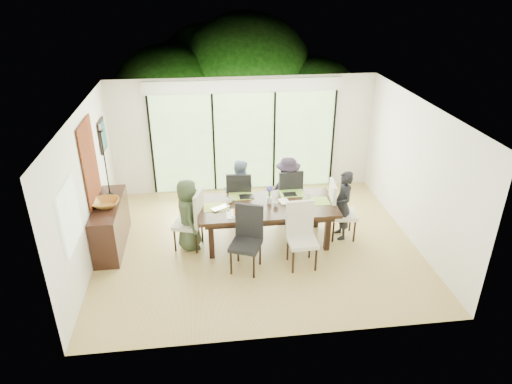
{
  "coord_description": "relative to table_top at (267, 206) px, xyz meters",
  "views": [
    {
      "loc": [
        -0.95,
        -7.42,
        4.81
      ],
      "look_at": [
        0.0,
        0.25,
        1.0
      ],
      "focal_mm": 32.0,
      "sensor_mm": 36.0,
      "label": 1
    }
  ],
  "objects": [
    {
      "name": "ceiling",
      "position": [
        -0.19,
        -0.08,
        1.93
      ],
      "size": [
        6.0,
        5.0,
        0.01
      ],
      "primitive_type": "cube",
      "color": "white",
      "rests_on": "wall_back"
    },
    {
      "name": "table_leg_fr",
      "position": [
        1.08,
        -0.43,
        -0.4
      ],
      "size": [
        0.1,
        0.1,
        0.74
      ],
      "primitive_type": "cube",
      "color": "black",
      "rests_on": "floor"
    },
    {
      "name": "candlestick_shaft",
      "position": [
        -2.95,
        0.56,
        0.79
      ],
      "size": [
        0.02,
        0.02,
        1.26
      ],
      "primitive_type": "cylinder",
      "color": "black",
      "rests_on": "sideboard"
    },
    {
      "name": "foliage_mid",
      "position": [
        0.21,
        5.72,
        1.02
      ],
      "size": [
        4.0,
        4.0,
        4.0
      ],
      "primitive_type": "sphere",
      "color": "#14380F",
      "rests_on": "ground"
    },
    {
      "name": "chair_right_end",
      "position": [
        1.5,
        0.0,
        -0.18
      ],
      "size": [
        0.55,
        0.55,
        1.19
      ],
      "primitive_type": null,
      "rotation": [
        0.0,
        0.0,
        1.46
      ],
      "color": "white",
      "rests_on": "floor"
    },
    {
      "name": "floor",
      "position": [
        -0.19,
        -0.08,
        -0.78
      ],
      "size": [
        6.0,
        5.0,
        0.01
      ],
      "primitive_type": "cube",
      "color": "olive",
      "rests_on": "ground"
    },
    {
      "name": "art_frame",
      "position": [
        -3.16,
        1.62,
        0.97
      ],
      "size": [
        0.03,
        0.55,
        0.65
      ],
      "primitive_type": "cube",
      "color": "black",
      "rests_on": "wall_left"
    },
    {
      "name": "vase",
      "position": [
        0.05,
        0.05,
        0.1
      ],
      "size": [
        0.09,
        0.09,
        0.13
      ],
      "primitive_type": "cylinder",
      "color": "silver",
      "rests_on": "table_top"
    },
    {
      "name": "sideboard",
      "position": [
        -2.95,
        0.21,
        -0.32
      ],
      "size": [
        0.45,
        1.62,
        0.91
      ],
      "primitive_type": "cube",
      "color": "black",
      "rests_on": "floor"
    },
    {
      "name": "deck",
      "position": [
        -0.19,
        3.32,
        -0.83
      ],
      "size": [
        6.0,
        1.8,
        0.1
      ],
      "primitive_type": "cube",
      "color": "brown",
      "rests_on": "ground"
    },
    {
      "name": "table_leg_br",
      "position": [
        1.08,
        0.43,
        -0.4
      ],
      "size": [
        0.1,
        0.1,
        0.74
      ],
      "primitive_type": "cube",
      "color": "black",
      "rests_on": "floor"
    },
    {
      "name": "wall_left",
      "position": [
        -3.2,
        -0.08,
        0.57
      ],
      "size": [
        0.02,
        5.0,
        2.7
      ],
      "primitive_type": "cube",
      "color": "beige",
      "rests_on": "floor"
    },
    {
      "name": "foliage_right",
      "position": [
        2.01,
        4.92,
        0.48
      ],
      "size": [
        2.8,
        2.8,
        2.8
      ],
      "primitive_type": "sphere",
      "color": "#14380F",
      "rests_on": "ground"
    },
    {
      "name": "mullion_c",
      "position": [
        0.51,
        2.38,
        0.42
      ],
      "size": [
        0.05,
        0.04,
        2.3
      ],
      "primitive_type": "cube",
      "color": "black",
      "rests_on": "wall_back"
    },
    {
      "name": "cup_c",
      "position": [
        0.8,
        0.1,
        0.08
      ],
      "size": [
        0.19,
        0.19,
        0.1
      ],
      "primitive_type": "imported",
      "rotation": [
        0.0,
        0.0,
        3.72
      ],
      "color": "white",
      "rests_on": "table_top"
    },
    {
      "name": "papers",
      "position": [
        0.7,
        -0.05,
        0.03
      ],
      "size": [
        0.32,
        0.24,
        0.0
      ],
      "primitive_type": "cube",
      "color": "white",
      "rests_on": "table_top"
    },
    {
      "name": "candlestick_base",
      "position": [
        -2.95,
        0.56,
        0.15
      ],
      "size": [
        0.1,
        0.1,
        0.04
      ],
      "primitive_type": "cylinder",
      "color": "black",
      "rests_on": "sideboard"
    },
    {
      "name": "candle",
      "position": [
        -2.95,
        0.56,
        1.48
      ],
      "size": [
        0.04,
        0.04,
        0.1
      ],
      "primitive_type": "cylinder",
      "color": "silver",
      "rests_on": "sideboard"
    },
    {
      "name": "table_leg_fl",
      "position": [
        -1.08,
        -0.43,
        -0.4
      ],
      "size": [
        0.1,
        0.1,
        0.74
      ],
      "primitive_type": "cube",
      "color": "black",
      "rests_on": "floor"
    },
    {
      "name": "blinds_header",
      "position": [
        -0.19,
        2.38,
        1.72
      ],
      "size": [
        4.4,
        0.06,
        0.28
      ],
      "primitive_type": "cube",
      "color": "white",
      "rests_on": "wall_back"
    },
    {
      "name": "chair_far_left",
      "position": [
        -0.45,
        0.85,
        -0.18
      ],
      "size": [
        0.55,
        0.55,
        1.19
      ],
      "primitive_type": null,
      "rotation": [
        0.0,
        0.0,
        3.02
      ],
      "color": "black",
      "rests_on": "floor"
    },
    {
      "name": "hyacinth_stems",
      "position": [
        0.05,
        0.05,
        0.23
      ],
      "size": [
        0.04,
        0.04,
        0.17
      ],
      "primitive_type": "cylinder",
      "color": "#337226",
      "rests_on": "table_top"
    },
    {
      "name": "hyacinth_blooms",
      "position": [
        0.05,
        0.05,
        0.33
      ],
      "size": [
        0.12,
        0.12,
        0.12
      ],
      "primitive_type": "sphere",
      "color": "#4E49B6",
      "rests_on": "table_top"
    },
    {
      "name": "side_window",
      "position": [
        -3.16,
        -1.28,
        0.72
      ],
      "size": [
        0.02,
        0.9,
        1.0
      ],
      "primitive_type": "cube",
      "color": "#8CAD7F",
      "rests_on": "wall_left"
    },
    {
      "name": "rail_top",
      "position": [
        -0.19,
        4.12,
        -0.23
      ],
      "size": [
        6.0,
        0.08,
        0.06
      ],
      "primitive_type": "cube",
      "color": "brown",
      "rests_on": "deck"
    },
    {
      "name": "mullion_d",
      "position": [
        1.91,
        2.38,
        0.42
      ],
      "size": [
        0.05,
        0.04,
        2.3
      ],
      "primitive_type": "cube",
      "color": "black",
      "rests_on": "wall_back"
    },
    {
      "name": "book",
      "position": [
        0.25,
        0.05,
        0.04
      ],
      "size": [
        0.23,
        0.28,
        0.02
      ],
      "primitive_type": "imported",
      "rotation": [
        0.0,
        0.0,
        0.23
      ],
      "color": "white",
      "rests_on": "table_top"
    },
    {
      "name": "laptop",
      "position": [
        -0.85,
        -0.1,
        0.05
      ],
      "size": [
        0.42,
        0.38,
        0.03
      ],
      "primitive_type": "imported",
      "rotation": [
        0.0,
        0.0,
        0.54
      ],
      "color": "silver",
      "rests_on": "table_top"
    },
    {
      "name": "candlestick_pan",
      "position": [
        -2.95,
        0.56,
        1.42
      ],
      "size": [
        0.1,
        0.1,
        0.03
      ],
      "primitive_type": "cylinder",
      "color": "black",
      "rests_on": "sideboard"
    },
    {
      "name": "person_right_end",
      "position": [
        1.48,
        0.0,
        -0.08
      ],
      "size": [
        0.43,
        0.66,
        1.39
      ],
      "primitive_type": "imported",
      "rotation": [
        0.0,
        0.0,
        -1.53
      ],
      "color": "black",
      "rests_on": "floor"
    },
    {
      "name": "tablet_far_r",
      "position": [
        0.5,
        0.35,
        0.04
      ],
      "size": [
        0.26,
        0.18,
        0.01
      ],
      "primitive_type": "cube",
      "color": "black",
      "rests_on": "table_top"
    },
    {
      "name": "platter_base",
      "position": [
        -0.55,
        -0.3,
        0.05
      ],
      "size": [
        0.28,
        0.28,
        0.03
      ],
      "primitive_type": "cube",
      "color": "white",
      "rests_on": "table_top"
    },
    {
      "name": "wall_front",
      "position": [
        -0.19,
        -2.59,
        0.57
      ],
      "size": [
        6.0,
        0.02,
        2.7
      ],
      "primitive_type": "cube",
      "color": "beige",
      "rests_on": "floor"
    },
    {
      "name": "chair_left_end",
      "position": [
        -1.5,
        0.0,
        -0.18
      ],
      "size": [
        0.62,
        0.62,
        1.19
      ],
      "primitive_type": null,
      "rotation": [
        0.0,
        0.0,
        -1.86
      ],
      "color": "beige",
      "rests_on": "floor"
    },
    {
      "name": "placemat_paper",
      "position": [
        -0.55,
        -0.3,
        0.04
      ],
      "size": [
        0.47,
        0.35,
        0.01
      ],
      "primitive_type": "cube",
      "color": "white",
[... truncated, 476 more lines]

